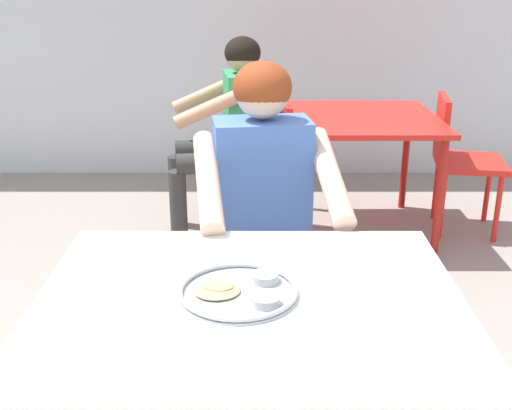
{
  "coord_description": "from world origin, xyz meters",
  "views": [
    {
      "loc": [
        0.0,
        -1.34,
        1.51
      ],
      "look_at": [
        -0.0,
        0.27,
        0.91
      ],
      "focal_mm": 44.04,
      "sensor_mm": 36.0,
      "label": 1
    }
  ],
  "objects": [
    {
      "name": "table_background_red",
      "position": [
        0.62,
        2.27,
        0.64
      ],
      "size": [
        0.86,
        0.94,
        0.73
      ],
      "color": "red",
      "rests_on": "ground"
    },
    {
      "name": "patron_background",
      "position": [
        -0.17,
        2.25,
        0.71
      ],
      "size": [
        0.59,
        0.55,
        1.18
      ],
      "color": "#333333",
      "rests_on": "ground"
    },
    {
      "name": "table_foreground",
      "position": [
        -0.02,
        0.02,
        0.68
      ],
      "size": [
        1.06,
        0.84,
        0.76
      ],
      "color": "white",
      "rests_on": "ground"
    },
    {
      "name": "diner_foreground",
      "position": [
        0.03,
        0.73,
        0.73
      ],
      "size": [
        0.54,
        0.59,
        1.23
      ],
      "color": "#323232",
      "rests_on": "ground"
    },
    {
      "name": "chair_red_right",
      "position": [
        1.21,
        2.3,
        0.49
      ],
      "size": [
        0.46,
        0.48,
        0.83
      ],
      "color": "red",
      "rests_on": "ground"
    },
    {
      "name": "thali_tray",
      "position": [
        -0.04,
        0.04,
        0.77
      ],
      "size": [
        0.3,
        0.3,
        0.03
      ],
      "color": "#B7BABF",
      "rests_on": "table_foreground"
    },
    {
      "name": "chair_red_left",
      "position": [
        0.05,
        2.23,
        0.47
      ],
      "size": [
        0.45,
        0.44,
        0.81
      ],
      "color": "red",
      "rests_on": "ground"
    },
    {
      "name": "chair_foreground",
      "position": [
        0.01,
        0.96,
        0.51
      ],
      "size": [
        0.47,
        0.49,
        0.89
      ],
      "color": "red",
      "rests_on": "ground"
    }
  ]
}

